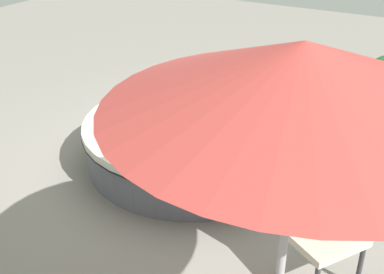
# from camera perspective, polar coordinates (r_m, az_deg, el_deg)

# --- Properties ---
(ground_plane) EXTENTS (16.00, 16.00, 0.00)m
(ground_plane) POSITION_cam_1_polar(r_m,az_deg,el_deg) (5.64, 0.00, -2.69)
(ground_plane) COLOR gray
(round_bed) EXTENTS (2.42, 2.42, 0.50)m
(round_bed) POSITION_cam_1_polar(r_m,az_deg,el_deg) (5.52, 0.00, -0.39)
(round_bed) COLOR #595966
(round_bed) RESTS_ON ground_plane
(throw_pillow_0) EXTENTS (0.41, 0.39, 0.16)m
(throw_pillow_0) POSITION_cam_1_polar(r_m,az_deg,el_deg) (5.02, -6.50, 0.58)
(throw_pillow_0) COLOR beige
(throw_pillow_0) RESTS_ON round_bed
(throw_pillow_1) EXTENTS (0.48, 0.34, 0.15)m
(throw_pillow_1) POSITION_cam_1_polar(r_m,az_deg,el_deg) (5.08, 7.52, 0.76)
(throw_pillow_1) COLOR beige
(throw_pillow_1) RESTS_ON round_bed
(patio_chair) EXTENTS (0.70, 0.71, 0.98)m
(patio_chair) POSITION_cam_1_polar(r_m,az_deg,el_deg) (3.93, 14.21, -8.94)
(patio_chair) COLOR #333338
(patio_chair) RESTS_ON ground_plane
(patio_umbrella) EXTENTS (1.95, 1.95, 2.21)m
(patio_umbrella) POSITION_cam_1_polar(r_m,az_deg,el_deg) (2.36, 12.57, 6.29)
(patio_umbrella) COLOR #262628
(patio_umbrella) RESTS_ON ground_plane
(side_table) EXTENTS (0.50, 0.50, 0.42)m
(side_table) POSITION_cam_1_polar(r_m,az_deg,el_deg) (7.40, 7.78, 6.48)
(side_table) COLOR #333338
(side_table) RESTS_ON ground_plane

